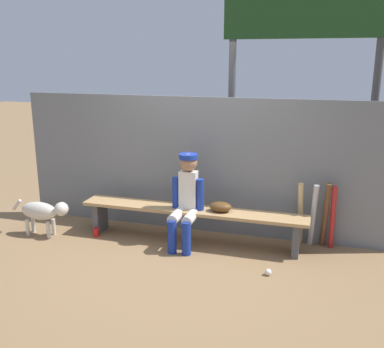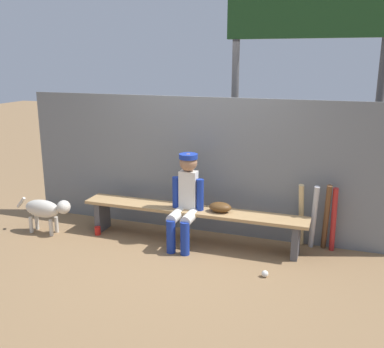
{
  "view_description": "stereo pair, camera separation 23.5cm",
  "coord_description": "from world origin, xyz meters",
  "views": [
    {
      "loc": [
        1.5,
        -5.03,
        2.29
      ],
      "look_at": [
        0.0,
        0.0,
        0.9
      ],
      "focal_mm": 41.2,
      "sensor_mm": 36.0,
      "label": 1
    },
    {
      "loc": [
        1.72,
        -4.95,
        2.29
      ],
      "look_at": [
        0.0,
        0.0,
        0.9
      ],
      "focal_mm": 41.2,
      "sensor_mm": 36.0,
      "label": 2
    }
  ],
  "objects": [
    {
      "name": "cup_on_ground",
      "position": [
        -1.27,
        -0.19,
        0.06
      ],
      "size": [
        0.08,
        0.08,
        0.11
      ],
      "primitive_type": "cylinder",
      "color": "red",
      "rests_on": "ground_plane"
    },
    {
      "name": "baseball",
      "position": [
        1.05,
        -0.62,
        0.04
      ],
      "size": [
        0.07,
        0.07,
        0.07
      ],
      "primitive_type": "sphere",
      "color": "white",
      "rests_on": "ground_plane"
    },
    {
      "name": "bat_aluminum_red",
      "position": [
        1.7,
        0.28,
        0.41
      ],
      "size": [
        0.08,
        0.17,
        0.82
      ],
      "primitive_type": "cylinder",
      "rotation": [
        0.12,
        0.0,
        -0.08
      ],
      "color": "#B22323",
      "rests_on": "ground_plane"
    },
    {
      "name": "cup_on_bench",
      "position": [
        -0.02,
        -0.02,
        0.51
      ],
      "size": [
        0.08,
        0.08,
        0.11
      ],
      "primitive_type": "cylinder",
      "color": "silver",
      "rests_on": "dugout_bench"
    },
    {
      "name": "ground_plane",
      "position": [
        0.0,
        0.0,
        0.0
      ],
      "size": [
        30.0,
        30.0,
        0.0
      ],
      "primitive_type": "plane",
      "color": "olive"
    },
    {
      "name": "bat_wood_natural",
      "position": [
        1.32,
        0.31,
        0.41
      ],
      "size": [
        0.1,
        0.24,
        0.83
      ],
      "primitive_type": "cylinder",
      "rotation": [
        0.21,
        0.0,
        -0.17
      ],
      "color": "tan",
      "rests_on": "ground_plane"
    },
    {
      "name": "scoreboard",
      "position": [
        1.25,
        1.07,
        2.58
      ],
      "size": [
        2.37,
        0.27,
        3.65
      ],
      "color": "#3F3F42",
      "rests_on": "ground_plane"
    },
    {
      "name": "baseball_glove",
      "position": [
        0.37,
        0.0,
        0.51
      ],
      "size": [
        0.28,
        0.2,
        0.12
      ],
      "primitive_type": "ellipsoid",
      "color": "#593819",
      "rests_on": "dugout_bench"
    },
    {
      "name": "bat_wood_dark",
      "position": [
        1.61,
        0.29,
        0.43
      ],
      "size": [
        0.1,
        0.24,
        0.86
      ],
      "primitive_type": "cylinder",
      "rotation": [
        0.2,
        0.0,
        0.13
      ],
      "color": "brown",
      "rests_on": "ground_plane"
    },
    {
      "name": "chainlink_fence",
      "position": [
        0.0,
        0.42,
        0.91
      ],
      "size": [
        5.07,
        0.03,
        1.81
      ],
      "primitive_type": "cube",
      "color": "slate",
      "rests_on": "ground_plane"
    },
    {
      "name": "dog",
      "position": [
        -1.94,
        -0.35,
        0.34
      ],
      "size": [
        0.84,
        0.2,
        0.49
      ],
      "color": "beige",
      "rests_on": "ground_plane"
    },
    {
      "name": "player_seated",
      "position": [
        -0.05,
        -0.11,
        0.63
      ],
      "size": [
        0.41,
        0.55,
        1.16
      ],
      "color": "silver",
      "rests_on": "ground_plane"
    },
    {
      "name": "dugout_bench",
      "position": [
        0.0,
        0.0,
        0.36
      ],
      "size": [
        2.9,
        0.36,
        0.45
      ],
      "color": "tan",
      "rests_on": "ground_plane"
    },
    {
      "name": "bat_aluminum_silver",
      "position": [
        1.47,
        0.28,
        0.42
      ],
      "size": [
        0.11,
        0.23,
        0.84
      ],
      "primitive_type": "cylinder",
      "rotation": [
        0.2,
        0.0,
        0.21
      ],
      "color": "#B7B7BC",
      "rests_on": "ground_plane"
    }
  ]
}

